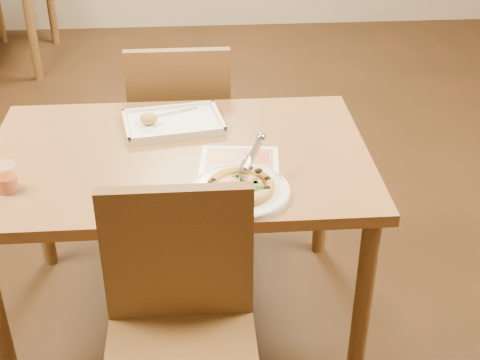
{
  "coord_description": "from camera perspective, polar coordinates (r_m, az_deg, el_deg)",
  "views": [
    {
      "loc": [
        0.06,
        -1.99,
        1.83
      ],
      "look_at": [
        0.19,
        -0.27,
        0.77
      ],
      "focal_mm": 50.0,
      "sensor_mm": 36.0,
      "label": 1
    }
  ],
  "objects": [
    {
      "name": "chair_far",
      "position": [
        2.89,
        -5.1,
        5.43
      ],
      "size": [
        0.42,
        0.42,
        0.47
      ],
      "rotation": [
        0.0,
        0.0,
        3.14
      ],
      "color": "brown",
      "rests_on": "ground"
    },
    {
      "name": "appetizer_tray",
      "position": [
        2.46,
        -5.88,
        4.82
      ],
      "size": [
        0.39,
        0.3,
        0.06
      ],
      "rotation": [
        0.0,
        0.0,
        0.16
      ],
      "color": "white",
      "rests_on": "dining_table"
    },
    {
      "name": "plate",
      "position": [
        2.05,
        0.0,
        -1.0
      ],
      "size": [
        0.35,
        0.35,
        0.02
      ],
      "primitive_type": "cylinder",
      "rotation": [
        0.0,
        0.0,
        -0.14
      ],
      "color": "white",
      "rests_on": "dining_table"
    },
    {
      "name": "menu",
      "position": [
        2.15,
        -0.11,
        0.57
      ],
      "size": [
        0.29,
        0.39,
        0.0
      ],
      "primitive_type": "cube",
      "rotation": [
        0.0,
        0.0,
        -0.1
      ],
      "color": "white",
      "rests_on": "dining_table"
    },
    {
      "name": "chair_near",
      "position": [
        1.88,
        -5.17,
        -10.84
      ],
      "size": [
        0.42,
        0.42,
        0.47
      ],
      "color": "brown",
      "rests_on": "ground"
    },
    {
      "name": "pizza",
      "position": [
        2.04,
        0.06,
        -0.58
      ],
      "size": [
        0.21,
        0.21,
        0.03
      ],
      "rotation": [
        0.0,
        0.0,
        -0.16
      ],
      "color": "gold",
      "rests_on": "plate"
    },
    {
      "name": "dining_table",
      "position": [
        2.33,
        -5.2,
        0.44
      ],
      "size": [
        1.3,
        0.85,
        0.72
      ],
      "color": "brown",
      "rests_on": "ground"
    },
    {
      "name": "glass_tumbler",
      "position": [
        2.17,
        -19.3,
        0.06
      ],
      "size": [
        0.07,
        0.07,
        0.09
      ],
      "rotation": [
        0.0,
        0.0,
        0.38
      ],
      "color": "#90320B",
      "rests_on": "dining_table"
    },
    {
      "name": "pizza_cutter",
      "position": [
        2.05,
        0.91,
        1.77
      ],
      "size": [
        0.09,
        0.16,
        0.1
      ],
      "rotation": [
        0.0,
        0.0,
        1.09
      ],
      "color": "silver",
      "rests_on": "pizza"
    }
  ]
}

